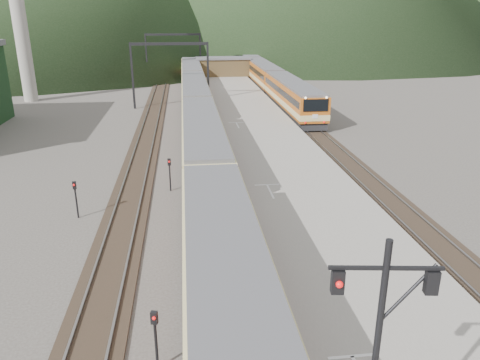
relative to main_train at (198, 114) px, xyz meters
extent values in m
cube|color=black|center=(0.00, -0.78, -2.04)|extent=(2.60, 200.00, 0.12)
cube|color=slate|center=(-0.72, -0.78, -1.94)|extent=(0.10, 200.00, 0.14)
cube|color=slate|center=(0.72, -0.78, -1.94)|extent=(0.10, 200.00, 0.14)
cube|color=black|center=(-5.00, -0.78, -2.04)|extent=(2.60, 200.00, 0.12)
cube|color=slate|center=(-5.72, -0.78, -1.94)|extent=(0.10, 200.00, 0.14)
cube|color=slate|center=(-4.28, -0.78, -1.94)|extent=(0.10, 200.00, 0.14)
cube|color=black|center=(11.50, -0.78, -2.04)|extent=(2.60, 200.00, 0.12)
cube|color=slate|center=(10.78, -0.78, -1.94)|extent=(0.10, 200.00, 0.14)
cube|color=slate|center=(12.22, -0.78, -1.94)|extent=(0.10, 200.00, 0.14)
cube|color=gray|center=(5.60, -2.78, -1.60)|extent=(8.00, 100.00, 1.00)
cube|color=black|center=(-7.50, 14.22, 1.90)|extent=(0.25, 0.25, 8.00)
cube|color=black|center=(1.80, 14.22, 1.90)|extent=(0.25, 0.25, 8.00)
cube|color=black|center=(-2.85, 14.22, 5.70)|extent=(9.30, 0.22, 0.35)
cube|color=black|center=(-7.50, 39.22, 1.90)|extent=(0.25, 0.25, 8.00)
cube|color=black|center=(1.80, 39.22, 1.90)|extent=(0.25, 0.25, 8.00)
cube|color=black|center=(-2.85, 39.22, 5.70)|extent=(9.30, 0.22, 0.35)
cube|color=#503F25|center=(5.60, 37.22, 0.30)|extent=(9.00, 4.00, 2.80)
cube|color=slate|center=(5.60, 37.22, 1.85)|extent=(9.40, 4.40, 0.30)
cube|color=#D5C581|center=(0.00, -31.65, 0.00)|extent=(3.06, 20.60, 3.74)
cube|color=#D5C581|center=(0.00, -10.55, 0.00)|extent=(3.06, 20.60, 3.74)
cube|color=#D5C581|center=(0.00, 10.55, 0.00)|extent=(3.06, 20.60, 3.74)
cube|color=#D5C581|center=(0.00, 31.65, 0.00)|extent=(3.06, 20.60, 3.74)
cube|color=#AE5616|center=(11.50, 9.31, 0.00)|extent=(3.06, 20.55, 3.73)
cube|color=#AE5616|center=(11.50, 30.36, 0.00)|extent=(3.06, 20.55, 3.73)
cube|color=#AE5616|center=(11.50, 51.40, 0.00)|extent=(3.06, 20.55, 3.73)
cube|color=black|center=(2.44, -37.91, 4.78)|extent=(2.19, 0.36, 0.07)
cube|color=black|center=(1.55, -37.79, 4.48)|extent=(0.27, 0.21, 0.50)
cube|color=black|center=(3.34, -38.03, 4.48)|extent=(0.27, 0.21, 0.50)
cylinder|color=black|center=(-2.51, -32.23, -1.10)|extent=(0.10, 0.10, 2.00)
cube|color=black|center=(-2.51, -32.23, -0.05)|extent=(0.25, 0.21, 0.45)
cylinder|color=black|center=(-2.42, -15.30, -1.10)|extent=(0.10, 0.10, 2.00)
cube|color=black|center=(-2.42, -15.30, -0.05)|extent=(0.23, 0.17, 0.45)
cylinder|color=black|center=(-7.75, -19.13, -1.10)|extent=(0.10, 0.10, 2.00)
cube|color=black|center=(-7.75, -19.13, -0.05)|extent=(0.25, 0.21, 0.45)
camera|label=1|loc=(-1.23, -45.30, 9.36)|focal=35.00mm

